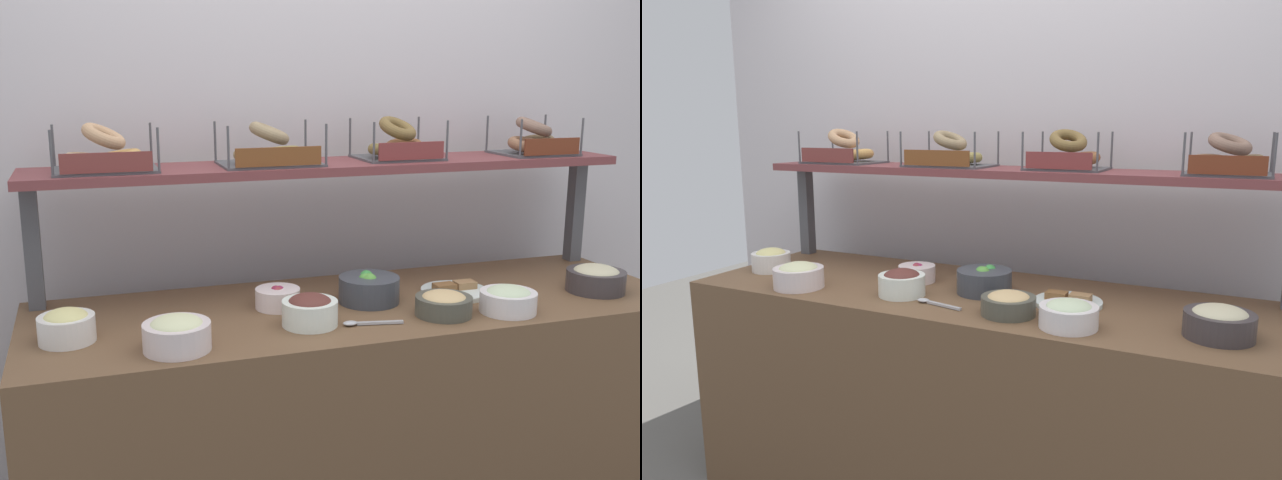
{
  "view_description": "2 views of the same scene",
  "coord_description": "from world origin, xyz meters",
  "views": [
    {
      "loc": [
        -0.84,
        -2.12,
        1.58
      ],
      "look_at": [
        -0.12,
        0.07,
        1.05
      ],
      "focal_mm": 41.25,
      "sensor_mm": 36.0,
      "label": 1
    },
    {
      "loc": [
        0.84,
        -1.86,
        1.43
      ],
      "look_at": [
        -0.09,
        0.06,
        1.02
      ],
      "focal_mm": 32.91,
      "sensor_mm": 36.0,
      "label": 2
    }
  ],
  "objects": [
    {
      "name": "bowl_chocolate_spread",
      "position": [
        -0.23,
        -0.15,
        0.9
      ],
      "size": [
        0.17,
        0.17,
        0.1
      ],
      "color": "white",
      "rests_on": "deli_counter"
    },
    {
      "name": "bowl_potato_salad",
      "position": [
        -0.63,
        -0.23,
        0.9
      ],
      "size": [
        0.18,
        0.18,
        0.1
      ],
      "color": "silver",
      "rests_on": "deli_counter"
    },
    {
      "name": "deli_counter",
      "position": [
        0.0,
        0.0,
        0.42
      ],
      "size": [
        2.12,
        0.7,
        0.85
      ],
      "primitive_type": "cube",
      "color": "brown",
      "rests_on": "ground_plane"
    },
    {
      "name": "bowl_beet_salad",
      "position": [
        -0.27,
        0.04,
        0.88
      ],
      "size": [
        0.14,
        0.14,
        0.07
      ],
      "color": "white",
      "rests_on": "deli_counter"
    },
    {
      "name": "upper_shelf",
      "position": [
        0.0,
        0.27,
        1.26
      ],
      "size": [
        2.08,
        0.32,
        0.03
      ],
      "primitive_type": "cube",
      "color": "brown",
      "rests_on": "shelf_riser_left"
    },
    {
      "name": "bowl_scallion_spread",
      "position": [
        0.4,
        -0.22,
        0.89
      ],
      "size": [
        0.18,
        0.18,
        0.08
      ],
      "color": "white",
      "rests_on": "deli_counter"
    },
    {
      "name": "bowl_hummus",
      "position": [
        0.19,
        -0.19,
        0.89
      ],
      "size": [
        0.18,
        0.18,
        0.08
      ],
      "color": "#4C4C41",
      "rests_on": "deli_counter"
    },
    {
      "name": "shelf_riser_left",
      "position": [
        -1.0,
        0.27,
        1.05
      ],
      "size": [
        0.05,
        0.05,
        0.4
      ],
      "primitive_type": "cube",
      "color": "#4C4C51",
      "rests_on": "deli_counter"
    },
    {
      "name": "serving_spoon_near_plate",
      "position": [
        -0.08,
        -0.2,
        0.86
      ],
      "size": [
        0.18,
        0.05,
        0.01
      ],
      "color": "#B7B7BC",
      "rests_on": "deli_counter"
    },
    {
      "name": "bowl_egg_salad",
      "position": [
        -0.91,
        -0.07,
        0.9
      ],
      "size": [
        0.16,
        0.16,
        0.1
      ],
      "color": "white",
      "rests_on": "deli_counter"
    },
    {
      "name": "bagel_basket_cinnamon_raisin",
      "position": [
        0.23,
        0.28,
        1.33
      ],
      "size": [
        0.29,
        0.27,
        0.16
      ],
      "color": "#4C4C51",
      "rests_on": "upper_shelf"
    },
    {
      "name": "bowl_tuna_salad",
      "position": [
        0.8,
        -0.12,
        0.9
      ],
      "size": [
        0.2,
        0.2,
        0.09
      ],
      "color": "#3B3536",
      "rests_on": "deli_counter"
    },
    {
      "name": "bagel_basket_poppy",
      "position": [
        0.78,
        0.26,
        1.33
      ],
      "size": [
        0.28,
        0.25,
        0.15
      ],
      "color": "#4C4C51",
      "rests_on": "upper_shelf"
    },
    {
      "name": "bagel_basket_sesame",
      "position": [
        -0.77,
        0.26,
        1.33
      ],
      "size": [
        0.32,
        0.25,
        0.16
      ],
      "color": "#4C4C51",
      "rests_on": "upper_shelf"
    },
    {
      "name": "bagel_basket_everything",
      "position": [
        -0.24,
        0.25,
        1.33
      ],
      "size": [
        0.33,
        0.27,
        0.15
      ],
      "color": "#4C4C51",
      "rests_on": "upper_shelf"
    },
    {
      "name": "bowl_veggie_mix",
      "position": [
        0.02,
        0.01,
        0.9
      ],
      "size": [
        0.2,
        0.2,
        0.1
      ],
      "color": "#3C4049",
      "rests_on": "deli_counter"
    },
    {
      "name": "shelf_riser_right",
      "position": [
        1.0,
        0.27,
        1.05
      ],
      "size": [
        0.05,
        0.05,
        0.4
      ],
      "primitive_type": "cube",
      "color": "#4C4C51",
      "rests_on": "deli_counter"
    },
    {
      "name": "serving_plate_white",
      "position": [
        0.33,
        -0.0,
        0.86
      ],
      "size": [
        0.23,
        0.23,
        0.04
      ],
      "color": "white",
      "rests_on": "deli_counter"
    },
    {
      "name": "back_wall",
      "position": [
        0.0,
        0.55,
        1.2
      ],
      "size": [
        3.32,
        0.06,
        2.4
      ],
      "primitive_type": "cube",
      "color": "silver",
      "rests_on": "ground_plane"
    }
  ]
}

